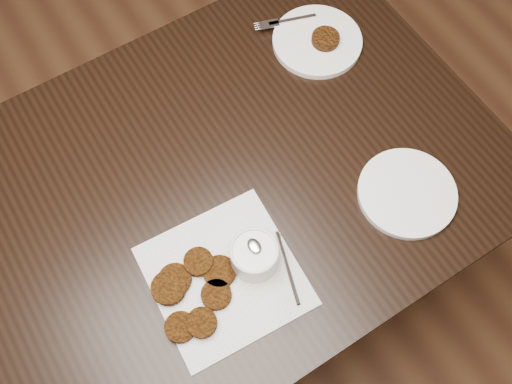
# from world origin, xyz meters

# --- Properties ---
(floor) EXTENTS (4.00, 4.00, 0.00)m
(floor) POSITION_xyz_m (0.00, 0.00, 0.00)
(floor) COLOR #56341D
(floor) RESTS_ON ground
(table) EXTENTS (1.32, 0.85, 0.75)m
(table) POSITION_xyz_m (0.06, 0.15, 0.38)
(table) COLOR black
(table) RESTS_ON floor
(napkin) EXTENTS (0.29, 0.29, 0.00)m
(napkin) POSITION_xyz_m (0.02, -0.03, 0.75)
(napkin) COLOR white
(napkin) RESTS_ON table
(sauce_ramekin) EXTENTS (0.15, 0.15, 0.13)m
(sauce_ramekin) POSITION_xyz_m (0.08, -0.04, 0.82)
(sauce_ramekin) COLOR silver
(sauce_ramekin) RESTS_ON napkin
(patty_cluster) EXTENTS (0.28, 0.28, 0.02)m
(patty_cluster) POSITION_xyz_m (-0.04, -0.04, 0.76)
(patty_cluster) COLOR #60340C
(patty_cluster) RESTS_ON napkin
(plate_with_patty) EXTENTS (0.27, 0.27, 0.03)m
(plate_with_patty) POSITION_xyz_m (0.49, 0.34, 0.77)
(plate_with_patty) COLOR white
(plate_with_patty) RESTS_ON table
(plate_empty) EXTENTS (0.21, 0.21, 0.01)m
(plate_empty) POSITION_xyz_m (0.43, -0.08, 0.76)
(plate_empty) COLOR white
(plate_empty) RESTS_ON table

